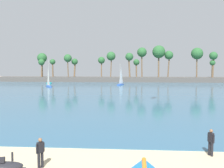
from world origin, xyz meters
TOP-DOWN VIEW (x-y plane):
  - sea at (0.00, 64.95)m, footprint 220.00×114.30m
  - palm_headland at (0.79, 82.12)m, footprint 94.75×6.02m
  - person_rigging_by_gear at (-3.63, 4.39)m, footprint 0.35×0.48m
  - person_at_waterline at (6.17, 7.04)m, footprint 0.33×0.50m
  - sailboat_near_shore at (-1.85, 66.28)m, footprint 2.93×4.86m
  - sailboat_mid_bay at (-25.01, 70.65)m, footprint 3.28×6.14m
  - sailboat_toward_headland at (-20.92, 58.04)m, footprint 3.54×4.57m

SIDE VIEW (x-z plane):
  - sea at x=0.00m, z-range 0.00..0.06m
  - sailboat_toward_headland at x=-20.92m, z-range -2.63..3.94m
  - sailboat_near_shore at x=-1.85m, z-range -2.71..4.05m
  - sailboat_mid_bay at x=-25.01m, z-range -3.44..5.09m
  - person_rigging_by_gear at x=-3.63m, z-range 0.06..1.73m
  - person_at_waterline at x=6.17m, z-range 0.06..1.73m
  - palm_headland at x=0.79m, z-range -2.99..10.00m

